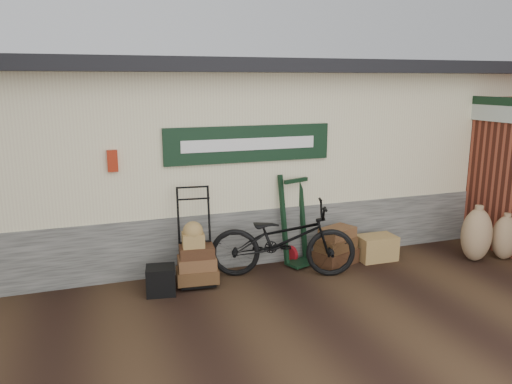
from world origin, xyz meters
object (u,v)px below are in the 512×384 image
wicker_hamper (376,248)px  bicycle (283,235)px  suitcase_stack (336,246)px  black_trunk (161,280)px  porter_trolley (195,235)px  green_barrow (295,220)px

wicker_hamper → bicycle: bearing=-175.8°
suitcase_stack → wicker_hamper: 0.74m
black_trunk → bicycle: (1.84, 0.06, 0.43)m
porter_trolley → bicycle: 1.31m
suitcase_stack → green_barrow: bearing=157.5°
porter_trolley → bicycle: bearing=-2.8°
green_barrow → suitcase_stack: 0.78m
porter_trolley → wicker_hamper: bearing=4.7°
porter_trolley → suitcase_stack: (2.27, -0.04, -0.41)m
green_barrow → bicycle: bearing=-151.0°
bicycle → porter_trolley: bearing=100.1°
porter_trolley → suitcase_stack: porter_trolley is taller
porter_trolley → wicker_hamper: size_ratio=2.30×
wicker_hamper → porter_trolley: bearing=178.5°
suitcase_stack → bicycle: 1.05m
bicycle → suitcase_stack: bearing=-61.2°
green_barrow → bicycle: 0.57m
wicker_hamper → green_barrow: bearing=167.7°
wicker_hamper → bicycle: bicycle is taller
green_barrow → suitcase_stack: bearing=-41.2°
green_barrow → wicker_hamper: size_ratio=2.34×
wicker_hamper → bicycle: 1.77m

